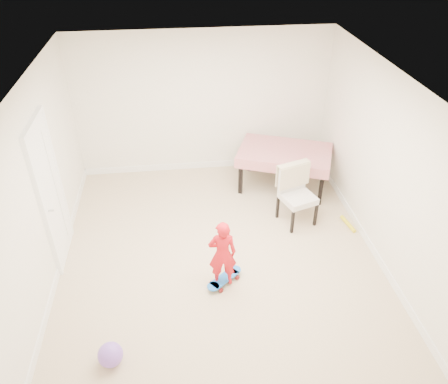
{
  "coord_description": "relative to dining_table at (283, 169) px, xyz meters",
  "views": [
    {
      "loc": [
        -0.5,
        -4.76,
        4.32
      ],
      "look_at": [
        0.1,
        0.2,
        0.95
      ],
      "focal_mm": 35.0,
      "sensor_mm": 36.0,
      "label": 1
    }
  ],
  "objects": [
    {
      "name": "ground",
      "position": [
        -1.34,
        -1.67,
        -0.36
      ],
      "size": [
        5.0,
        5.0,
        0.0
      ],
      "primitive_type": "plane",
      "color": "tan",
      "rests_on": "ground"
    },
    {
      "name": "ceiling",
      "position": [
        -1.34,
        -1.67,
        2.22
      ],
      "size": [
        4.5,
        5.0,
        0.04
      ],
      "primitive_type": "cube",
      "color": "silver",
      "rests_on": "wall_back"
    },
    {
      "name": "wall_back",
      "position": [
        -1.34,
        0.81,
        0.94
      ],
      "size": [
        4.5,
        0.04,
        2.6
      ],
      "primitive_type": "cube",
      "color": "silver",
      "rests_on": "ground"
    },
    {
      "name": "wall_front",
      "position": [
        -1.34,
        -4.15,
        0.94
      ],
      "size": [
        4.5,
        0.04,
        2.6
      ],
      "primitive_type": "cube",
      "color": "silver",
      "rests_on": "ground"
    },
    {
      "name": "wall_left",
      "position": [
        -3.57,
        -1.67,
        0.94
      ],
      "size": [
        0.04,
        5.0,
        2.6
      ],
      "primitive_type": "cube",
      "color": "silver",
      "rests_on": "ground"
    },
    {
      "name": "wall_right",
      "position": [
        0.89,
        -1.67,
        0.94
      ],
      "size": [
        0.04,
        5.0,
        2.6
      ],
      "primitive_type": "cube",
      "color": "silver",
      "rests_on": "ground"
    },
    {
      "name": "door",
      "position": [
        -3.56,
        -1.37,
        0.66
      ],
      "size": [
        0.11,
        0.94,
        2.11
      ],
      "primitive_type": "cube",
      "color": "white",
      "rests_on": "ground"
    },
    {
      "name": "baseboard_back",
      "position": [
        -1.34,
        0.82,
        -0.3
      ],
      "size": [
        4.5,
        0.02,
        0.12
      ],
      "primitive_type": "cube",
      "color": "white",
      "rests_on": "ground"
    },
    {
      "name": "baseboard_left",
      "position": [
        -3.58,
        -1.67,
        -0.3
      ],
      "size": [
        0.02,
        5.0,
        0.12
      ],
      "primitive_type": "cube",
      "color": "white",
      "rests_on": "ground"
    },
    {
      "name": "baseboard_right",
      "position": [
        0.9,
        -1.67,
        -0.3
      ],
      "size": [
        0.02,
        5.0,
        0.12
      ],
      "primitive_type": "cube",
      "color": "white",
      "rests_on": "ground"
    },
    {
      "name": "dining_table",
      "position": [
        0.0,
        0.0,
        0.0
      ],
      "size": [
        1.81,
        1.48,
        0.73
      ],
      "primitive_type": null,
      "rotation": [
        0.0,
        0.0,
        -0.37
      ],
      "color": "#BB2509",
      "rests_on": "ground"
    },
    {
      "name": "dining_chair",
      "position": [
        -0.02,
        -1.04,
        0.12
      ],
      "size": [
        0.7,
        0.75,
        0.97
      ],
      "primitive_type": null,
      "rotation": [
        0.0,
        0.0,
        0.33
      ],
      "color": "silver",
      "rests_on": "ground"
    },
    {
      "name": "skateboard",
      "position": [
        -1.33,
        -2.24,
        -0.32
      ],
      "size": [
        0.59,
        0.54,
        0.09
      ],
      "primitive_type": null,
      "rotation": [
        0.0,
        0.0,
        0.69
      ],
      "color": "blue",
      "rests_on": "ground"
    },
    {
      "name": "child",
      "position": [
        -1.35,
        -2.27,
        0.14
      ],
      "size": [
        0.37,
        0.25,
        1.01
      ],
      "primitive_type": "imported",
      "rotation": [
        0.0,
        0.0,
        3.11
      ],
      "color": "red",
      "rests_on": "ground"
    },
    {
      "name": "balloon",
      "position": [
        -2.73,
        -3.32,
        -0.22
      ],
      "size": [
        0.28,
        0.28,
        0.28
      ],
      "primitive_type": "sphere",
      "color": "#8255CC",
      "rests_on": "ground"
    },
    {
      "name": "foam_toy",
      "position": [
        0.78,
        -1.25,
        -0.33
      ],
      "size": [
        0.13,
        0.4,
        0.06
      ],
      "primitive_type": "cylinder",
      "rotation": [
        1.57,
        0.0,
        0.18
      ],
      "color": "yellow",
      "rests_on": "ground"
    }
  ]
}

